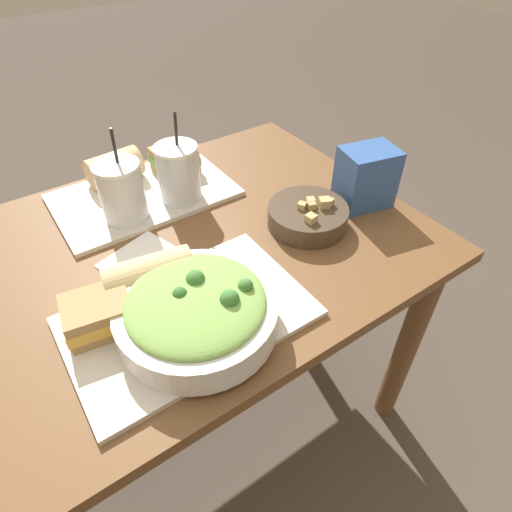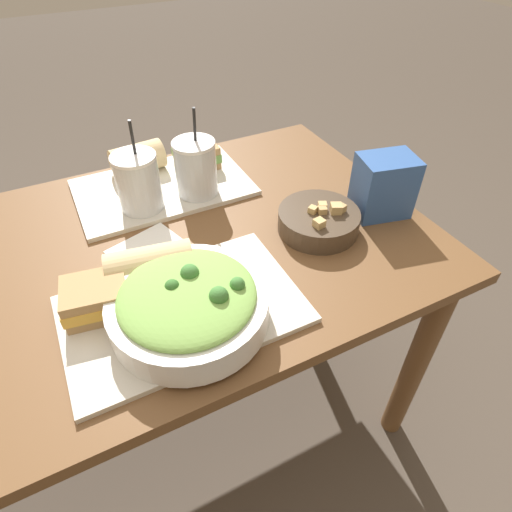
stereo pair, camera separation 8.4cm
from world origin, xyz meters
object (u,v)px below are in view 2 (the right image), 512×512
Objects in this scene: salad_bowl at (189,303)px; drink_cup_dark at (139,184)px; napkin_folded at (146,248)px; sandwich_far at (196,155)px; baguette_far at (138,158)px; baguette_near at (152,265)px; chip_bag at (384,186)px; sandwich_near at (96,298)px; soup_bowl at (319,220)px; drink_cup_red at (196,170)px.

drink_cup_dark reaches higher than salad_bowl.
sandwich_far is at bearing 49.96° from napkin_folded.
napkin_folded is at bearing 160.99° from baguette_far.
drink_cup_dark is (-0.04, -0.17, 0.03)m from baguette_far.
chip_bag is (0.57, -0.00, 0.02)m from baguette_near.
napkin_folded is at bearing -179.65° from chip_bag.
soup_bowl is at bearing 12.71° from sandwich_near.
drink_cup_red reaches higher than baguette_near.
drink_cup_red reaches higher than salad_bowl.
sandwich_far is at bearing 58.66° from sandwich_near.
sandwich_near is 0.90× the size of chip_bag.
drink_cup_red is at bearing -153.68° from baguette_far.
baguette_near is 0.46m from sandwich_far.
baguette_far is 0.18m from drink_cup_dark.
napkin_folded is at bearing -130.15° from sandwich_far.
baguette_near is 0.13m from napkin_folded.
soup_bowl is 1.70× the size of sandwich_far.
sandwich_far is 0.49× the size of drink_cup_dark.
salad_bowl is at bearing 168.63° from baguette_far.
salad_bowl reaches higher than baguette_far.
drink_cup_red reaches higher than sandwich_far.
sandwich_far reaches higher than napkin_folded.
sandwich_far is at bearing -110.20° from baguette_far.
soup_bowl is at bearing -149.87° from baguette_far.
sandwich_far reaches higher than soup_bowl.
chip_bag reaches higher than napkin_folded.
baguette_far is (0.06, 0.56, -0.00)m from salad_bowl.
soup_bowl is 1.06× the size of baguette_near.
baguette_far is at bearing 83.77° from salad_bowl.
baguette_near is at bearing 102.96° from salad_bowl.
salad_bowl is 0.39m from soup_bowl.
sandwich_near is 0.20m from napkin_folded.
sandwich_far is at bearing 111.40° from soup_bowl.
soup_bowl is 0.51m from sandwich_near.
drink_cup_dark is 1.53× the size of chip_bag.
baguette_near is at bearing -100.81° from drink_cup_dark.
chip_bag is (0.37, -0.27, -0.00)m from drink_cup_red.
sandwich_near is 1.20× the size of sandwich_far.
soup_bowl is at bearing -52.41° from drink_cup_red.
drink_cup_red is at bearing 0.00° from drink_cup_dark.
chip_bag is at bearing -12.47° from napkin_folded.
baguette_far is at bearing -2.16° from baguette_near.
drink_cup_red reaches higher than napkin_folded.
drink_cup_red is 0.46m from chip_bag.
drink_cup_dark is at bearing 75.81° from napkin_folded.
salad_bowl is 1.63× the size of napkin_folded.
drink_cup_dark is at bearing 69.49° from sandwich_near.
soup_bowl is at bearing -17.03° from napkin_folded.
baguette_near is 0.44m from baguette_far.
chip_bag is (0.48, -0.44, 0.02)m from baguette_far.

